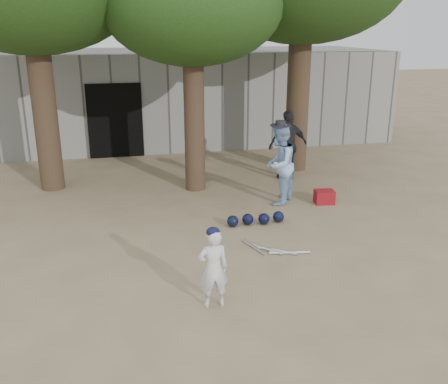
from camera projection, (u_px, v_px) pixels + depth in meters
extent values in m
plane|color=#937C5E|center=(202.00, 268.00, 8.18)|extent=(70.00, 70.00, 0.00)
imported|color=silver|center=(213.00, 269.00, 6.91)|extent=(0.42, 0.28, 1.16)
imported|color=#95BBE6|center=(279.00, 165.00, 10.92)|extent=(1.06, 1.10, 1.79)
imported|color=black|center=(288.00, 145.00, 12.68)|extent=(1.09, 0.54, 1.79)
cube|color=maroon|center=(324.00, 197.00, 11.14)|extent=(0.46, 0.37, 0.30)
cube|color=gray|center=(155.00, 105.00, 15.12)|extent=(16.00, 0.35, 3.00)
cube|color=black|center=(115.00, 121.00, 14.81)|extent=(1.60, 0.08, 2.20)
cube|color=slate|center=(148.00, 95.00, 17.43)|extent=(16.00, 5.00, 3.00)
sphere|color=black|center=(233.00, 221.00, 9.84)|extent=(0.23, 0.23, 0.23)
sphere|color=black|center=(248.00, 219.00, 9.94)|extent=(0.23, 0.23, 0.23)
sphere|color=black|center=(264.00, 219.00, 9.96)|extent=(0.23, 0.23, 0.23)
sphere|color=black|center=(278.00, 217.00, 10.07)|extent=(0.23, 0.23, 0.23)
cylinder|color=silver|center=(254.00, 247.00, 8.90)|extent=(0.28, 0.70, 0.06)
cylinder|color=silver|center=(266.00, 249.00, 8.83)|extent=(0.50, 0.59, 0.06)
cylinder|color=silver|center=(277.00, 251.00, 8.75)|extent=(0.62, 0.46, 0.06)
cylinder|color=silver|center=(289.00, 253.00, 8.68)|extent=(0.72, 0.17, 0.06)
cylinder|color=brown|center=(41.00, 73.00, 11.36)|extent=(0.56, 0.56, 5.50)
cylinder|color=brown|center=(194.00, 85.00, 11.40)|extent=(0.48, 0.48, 5.00)
ellipsoid|color=#284C19|center=(192.00, 6.00, 10.87)|extent=(4.00, 4.00, 2.60)
cylinder|color=brown|center=(299.00, 61.00, 13.01)|extent=(0.60, 0.60, 5.80)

